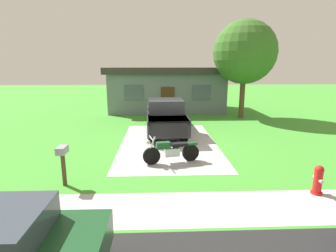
# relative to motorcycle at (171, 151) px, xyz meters

# --- Properties ---
(ground_plane) EXTENTS (80.00, 80.00, 0.00)m
(ground_plane) POSITION_rel_motorcycle_xyz_m (0.01, 2.61, -0.47)
(ground_plane) COLOR green
(driveway_pad) EXTENTS (4.51, 7.77, 0.01)m
(driveway_pad) POSITION_rel_motorcycle_xyz_m (0.01, 2.61, -0.47)
(driveway_pad) COLOR #ABABAB
(driveway_pad) RESTS_ON ground
(sidewalk_strip) EXTENTS (36.00, 1.80, 0.01)m
(sidewalk_strip) POSITION_rel_motorcycle_xyz_m (0.01, -3.39, -0.47)
(sidewalk_strip) COLOR #B4B4AF
(sidewalk_strip) RESTS_ON ground
(motorcycle) EXTENTS (2.18, 0.83, 1.09)m
(motorcycle) POSITION_rel_motorcycle_xyz_m (0.00, 0.00, 0.00)
(motorcycle) COLOR black
(motorcycle) RESTS_ON ground
(pickup_truck) EXTENTS (2.21, 5.70, 1.90)m
(pickup_truck) POSITION_rel_motorcycle_xyz_m (-0.08, 4.83, 0.48)
(pickup_truck) COLOR black
(pickup_truck) RESTS_ON ground
(fire_hydrant) EXTENTS (0.32, 0.40, 0.87)m
(fire_hydrant) POSITION_rel_motorcycle_xyz_m (4.11, -2.72, -0.05)
(fire_hydrant) COLOR red
(fire_hydrant) RESTS_ON ground
(mailbox) EXTENTS (0.26, 0.48, 1.26)m
(mailbox) POSITION_rel_motorcycle_xyz_m (-3.41, -1.86, 0.51)
(mailbox) COLOR #4C3823
(mailbox) RESTS_ON ground
(shade_tree) EXTENTS (4.33, 4.33, 6.71)m
(shade_tree) POSITION_rel_motorcycle_xyz_m (5.50, 8.96, 4.06)
(shade_tree) COLOR brown
(shade_tree) RESTS_ON ground
(neighbor_house) EXTENTS (9.60, 5.60, 3.50)m
(neighbor_house) POSITION_rel_motorcycle_xyz_m (0.26, 12.65, 1.32)
(neighbor_house) COLOR slate
(neighbor_house) RESTS_ON ground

